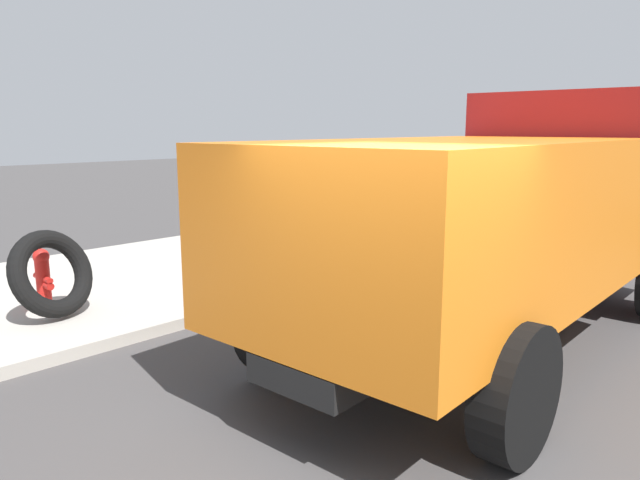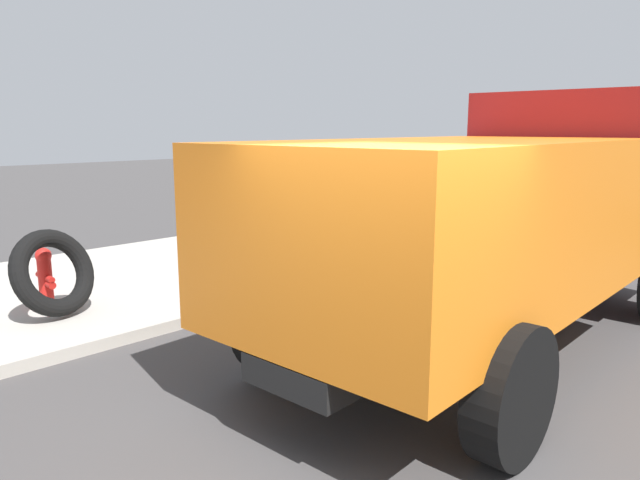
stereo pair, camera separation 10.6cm
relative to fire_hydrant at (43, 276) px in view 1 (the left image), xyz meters
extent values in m
cube|color=#ADA89E|center=(-0.03, 0.75, -0.50)|extent=(36.00, 5.00, 0.15)
cylinder|color=red|center=(0.00, 0.01, -0.11)|extent=(0.18, 0.18, 0.64)
sphere|color=red|center=(0.00, 0.01, 0.27)|extent=(0.21, 0.21, 0.21)
cylinder|color=red|center=(0.00, -0.16, -0.03)|extent=(0.08, 0.15, 0.08)
cylinder|color=red|center=(0.00, 0.17, -0.03)|extent=(0.08, 0.15, 0.08)
cylinder|color=red|center=(0.00, -0.16, -0.11)|extent=(0.10, 0.15, 0.10)
torus|color=black|center=(-0.09, -0.54, 0.15)|extent=(1.26, 0.91, 1.14)
cube|color=orange|center=(2.23, -4.83, 1.02)|extent=(4.91, 2.72, 1.60)
cube|color=maroon|center=(5.82, -4.66, 1.32)|extent=(2.11, 2.59, 2.20)
cube|color=black|center=(3.33, -4.78, 0.09)|extent=(7.03, 1.22, 0.24)
cylinder|color=black|center=(5.57, -3.42, -0.03)|extent=(1.11, 0.35, 1.10)
cylinder|color=black|center=(0.97, -3.64, -0.03)|extent=(1.11, 0.35, 1.10)
cylinder|color=black|center=(1.09, -6.13, -0.03)|extent=(1.11, 0.35, 1.10)
camera|label=1|loc=(-2.95, -7.93, 1.95)|focal=33.11mm
camera|label=2|loc=(-2.88, -8.01, 1.95)|focal=33.11mm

